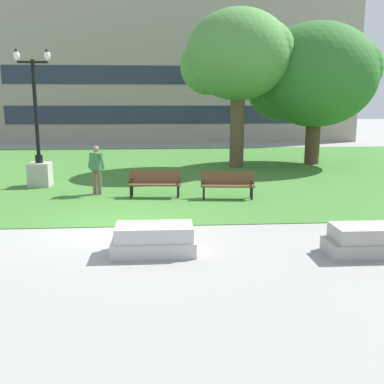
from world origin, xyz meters
TOP-DOWN VIEW (x-y plane):
  - ground_plane at (0.00, 0.00)m, footprint 140.00×140.00m
  - grass_lawn at (0.00, 10.00)m, footprint 40.00×20.00m
  - concrete_block_left at (0.96, -2.12)m, footprint 1.80×0.90m
  - concrete_block_right at (5.58, -2.51)m, footprint 1.80×0.90m
  - park_bench_near_left at (3.37, 3.31)m, footprint 1.84×0.71m
  - park_bench_near_right at (0.92, 3.72)m, footprint 1.84×0.70m
  - lamp_post_center at (-3.53, 6.02)m, footprint 1.32×0.80m
  - tree_far_right at (4.83, 10.53)m, footprint 5.27×5.02m
  - tree_near_left at (8.96, 11.49)m, footprint 6.43×6.13m
  - person_bystander_near_lawn at (-1.11, 4.28)m, footprint 0.70×0.59m
  - building_facade_distant at (1.18, 24.50)m, footprint 31.55×1.03m

SIDE VIEW (x-z plane):
  - ground_plane at x=0.00m, z-range 0.00..0.00m
  - grass_lawn at x=0.00m, z-range 0.00..0.02m
  - concrete_block_left at x=0.96m, z-range -0.01..0.63m
  - concrete_block_right at x=5.58m, z-range -0.01..0.63m
  - park_bench_near_left at x=3.37m, z-range 0.09..0.99m
  - park_bench_near_right at x=0.92m, z-range 0.09..0.99m
  - person_bystander_near_lawn at x=-1.11m, z-range 0.13..1.84m
  - lamp_post_center at x=-3.53m, z-range -1.51..3.62m
  - tree_near_left at x=8.96m, z-range 0.90..8.02m
  - tree_far_right at x=4.83m, z-range 1.56..9.08m
  - building_facade_distant at x=1.18m, z-range -0.01..10.83m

